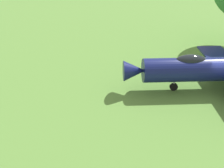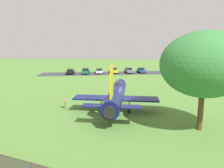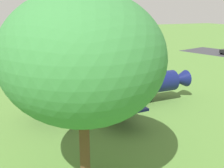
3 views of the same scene
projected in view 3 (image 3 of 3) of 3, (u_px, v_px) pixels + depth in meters
The scene contains 4 objects.
ground_plane at pixel (111, 109), 21.62m from camera, with size 200.00×200.00×0.00m, color #568438.
display_jet at pixel (115, 87), 21.30m from camera, with size 13.95×9.56×5.53m.
shade_tree at pixel (82, 58), 11.22m from camera, with size 6.77×7.32×8.52m.
info_plaque at pixel (80, 81), 26.46m from camera, with size 0.60×0.40×1.14m.
Camera 3 is at (7.98, 18.67, 7.68)m, focal length 43.82 mm.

